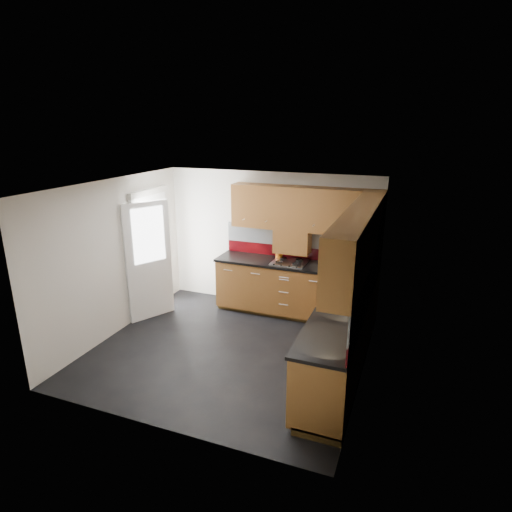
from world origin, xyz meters
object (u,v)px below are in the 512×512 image
at_px(gas_hob, 289,262).
at_px(toaster, 333,260).
at_px(utensil_pot, 279,253).
at_px(food_processor, 357,271).

xyz_separation_m(gas_hob, toaster, (0.71, 0.12, 0.09)).
height_order(utensil_pot, toaster, utensil_pot).
bearing_deg(food_processor, toaster, 132.23).
bearing_deg(toaster, food_processor, -47.77).
distance_m(gas_hob, food_processor, 1.24).
bearing_deg(utensil_pot, gas_hob, -35.76).
relative_size(gas_hob, toaster, 1.69).
bearing_deg(gas_hob, toaster, 9.27).
xyz_separation_m(utensil_pot, toaster, (0.94, -0.05, 0.00)).
bearing_deg(utensil_pot, toaster, -3.04).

